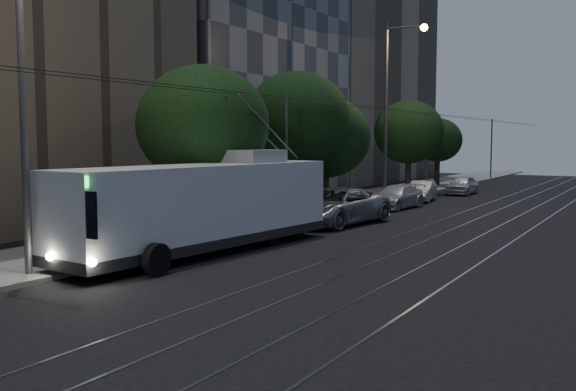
# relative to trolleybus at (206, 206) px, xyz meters

# --- Properties ---
(ground) EXTENTS (120.00, 120.00, 0.00)m
(ground) POSITION_rel_trolleybus_xyz_m (4.10, -2.48, -1.65)
(ground) COLOR black
(ground) RESTS_ON ground
(sidewalk) EXTENTS (5.00, 90.00, 0.15)m
(sidewalk) POSITION_rel_trolleybus_xyz_m (-3.40, 17.52, -1.57)
(sidewalk) COLOR gray
(sidewalk) RESTS_ON ground
(tram_rails) EXTENTS (4.52, 90.00, 0.02)m
(tram_rails) POSITION_rel_trolleybus_xyz_m (6.60, 17.52, -1.64)
(tram_rails) COLOR #9797A0
(tram_rails) RESTS_ON ground
(overhead_wires) EXTENTS (2.23, 90.00, 6.00)m
(overhead_wires) POSITION_rel_trolleybus_xyz_m (-0.87, 17.52, 1.82)
(overhead_wires) COLOR black
(overhead_wires) RESTS_ON ground
(building_glass_mid) EXTENTS (14.40, 18.40, 26.80)m
(building_glass_mid) POSITION_rel_trolleybus_xyz_m (-14.90, 19.52, 11.77)
(building_glass_mid) COLOR #373C46
(building_glass_mid) RESTS_ON ground
(building_tan_far) EXTENTS (14.40, 22.40, 34.80)m
(building_tan_far) POSITION_rel_trolleybus_xyz_m (-14.90, 39.52, 15.77)
(building_tan_far) COLOR gray
(building_tan_far) RESTS_ON ground
(trolleybus) EXTENTS (3.57, 12.04, 5.63)m
(trolleybus) POSITION_rel_trolleybus_xyz_m (0.00, 0.00, 0.00)
(trolleybus) COLOR silver
(trolleybus) RESTS_ON ground
(pickup_silver) EXTENTS (3.62, 6.45, 1.70)m
(pickup_silver) POSITION_rel_trolleybus_xyz_m (0.63, 9.03, -0.80)
(pickup_silver) COLOR #A0A1A7
(pickup_silver) RESTS_ON ground
(car_white_a) EXTENTS (2.23, 4.61, 1.52)m
(car_white_a) POSITION_rel_trolleybus_xyz_m (-0.20, 11.52, -0.89)
(car_white_a) COLOR white
(car_white_a) RESTS_ON ground
(car_white_b) EXTENTS (2.33, 4.77, 1.34)m
(car_white_b) POSITION_rel_trolleybus_xyz_m (0.53, 17.02, -0.98)
(car_white_b) COLOR #AFAFB3
(car_white_b) RESTS_ON ground
(car_white_c) EXTENTS (1.97, 4.11, 1.30)m
(car_white_c) POSITION_rel_trolleybus_xyz_m (0.36, 22.02, -1.00)
(car_white_c) COLOR #B1B0B5
(car_white_c) RESTS_ON ground
(car_white_d) EXTENTS (1.66, 4.06, 1.38)m
(car_white_d) POSITION_rel_trolleybus_xyz_m (1.21, 28.39, -0.96)
(car_white_d) COLOR silver
(car_white_d) RESTS_ON ground
(tree_1) EXTENTS (5.38, 5.38, 6.97)m
(tree_1) POSITION_rel_trolleybus_xyz_m (-2.40, 2.94, 2.89)
(tree_1) COLOR black
(tree_1) RESTS_ON ground
(tree_2) EXTENTS (5.60, 5.60, 7.52)m
(tree_2) POSITION_rel_trolleybus_xyz_m (-2.90, 11.52, 3.34)
(tree_2) COLOR black
(tree_2) RESTS_ON ground
(tree_3) EXTENTS (4.98, 4.98, 6.32)m
(tree_3) POSITION_rel_trolleybus_xyz_m (-2.40, 13.79, 2.41)
(tree_3) COLOR black
(tree_3) RESTS_ON ground
(tree_4) EXTENTS (5.12, 5.12, 6.81)m
(tree_4) POSITION_rel_trolleybus_xyz_m (-2.48, 27.27, 2.85)
(tree_4) COLOR black
(tree_4) RESTS_ON ground
(tree_5) EXTENTS (4.02, 4.02, 5.73)m
(tree_5) POSITION_rel_trolleybus_xyz_m (-2.68, 34.82, 2.25)
(tree_5) COLOR black
(tree_5) RESTS_ON ground
(streetlamp_near) EXTENTS (2.65, 0.44, 11.10)m
(streetlamp_near) POSITION_rel_trolleybus_xyz_m (-1.27, -6.02, 4.97)
(streetlamp_near) COLOR #525254
(streetlamp_near) RESTS_ON ground
(streetlamp_far) EXTENTS (2.64, 0.44, 11.07)m
(streetlamp_far) POSITION_rel_trolleybus_xyz_m (-0.67, 19.32, 4.96)
(streetlamp_far) COLOR #525254
(streetlamp_far) RESTS_ON ground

